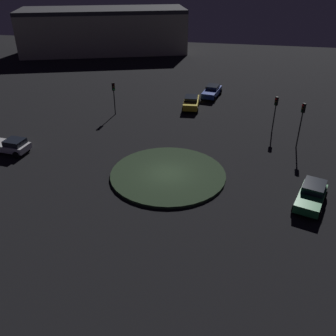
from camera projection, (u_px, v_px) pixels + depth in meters
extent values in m
plane|color=black|center=(168.00, 176.00, 30.85)|extent=(116.17, 116.17, 0.00)
cylinder|color=#263823|center=(168.00, 174.00, 30.79)|extent=(9.79, 9.79, 0.24)
cube|color=#1E7238|center=(311.00, 198.00, 26.81)|extent=(4.37, 2.90, 0.64)
cube|color=black|center=(314.00, 186.00, 27.12)|extent=(2.40, 2.08, 0.51)
cylinder|color=black|center=(319.00, 216.00, 25.50)|extent=(0.65, 0.40, 0.61)
cylinder|color=black|center=(294.00, 208.00, 26.23)|extent=(0.65, 0.40, 0.61)
cylinder|color=black|center=(325.00, 195.00, 27.70)|extent=(0.65, 0.40, 0.61)
cylinder|color=black|center=(302.00, 189.00, 28.43)|extent=(0.65, 0.40, 0.61)
cube|color=white|center=(9.00, 146.00, 34.32)|extent=(2.09, 4.01, 0.59)
cube|color=black|center=(15.00, 142.00, 33.85)|extent=(1.67, 1.83, 0.49)
cylinder|color=black|center=(3.00, 143.00, 35.53)|extent=(0.28, 0.68, 0.66)
cylinder|color=black|center=(16.00, 155.00, 33.41)|extent=(0.28, 0.68, 0.66)
cylinder|color=black|center=(28.00, 147.00, 34.83)|extent=(0.28, 0.68, 0.66)
cube|color=gold|center=(191.00, 103.00, 44.64)|extent=(4.27, 2.00, 0.73)
cube|color=black|center=(191.00, 98.00, 44.33)|extent=(2.01, 1.65, 0.45)
cylinder|color=black|center=(197.00, 110.00, 43.43)|extent=(0.67, 0.26, 0.66)
cylinder|color=black|center=(183.00, 110.00, 43.63)|extent=(0.67, 0.26, 0.66)
cylinder|color=black|center=(199.00, 102.00, 46.01)|extent=(0.67, 0.26, 0.66)
cylinder|color=black|center=(185.00, 101.00, 46.21)|extent=(0.67, 0.26, 0.66)
cube|color=#1E38A5|center=(212.00, 92.00, 48.31)|extent=(4.69, 2.42, 0.67)
cube|color=black|center=(213.00, 87.00, 48.36)|extent=(2.12, 1.80, 0.46)
cylinder|color=black|center=(215.00, 99.00, 46.91)|extent=(0.74, 0.34, 0.72)
cylinder|color=black|center=(202.00, 97.00, 47.43)|extent=(0.74, 0.34, 0.72)
cylinder|color=black|center=(221.00, 92.00, 49.52)|extent=(0.74, 0.34, 0.72)
cylinder|color=black|center=(209.00, 90.00, 50.05)|extent=(0.74, 0.34, 0.72)
cylinder|color=#2D2D2D|center=(299.00, 130.00, 34.65)|extent=(0.12, 0.12, 3.60)
cube|color=black|center=(304.00, 108.00, 33.53)|extent=(0.37, 0.35, 0.90)
sphere|color=red|center=(303.00, 105.00, 33.35)|extent=(0.20, 0.20, 0.20)
sphere|color=#4C380F|center=(302.00, 108.00, 33.48)|extent=(0.20, 0.20, 0.20)
sphere|color=#0F3819|center=(302.00, 111.00, 33.62)|extent=(0.20, 0.20, 0.20)
cylinder|color=#2D2D2D|center=(274.00, 119.00, 37.98)|extent=(0.12, 0.12, 2.99)
cube|color=black|center=(277.00, 101.00, 37.02)|extent=(0.36, 0.37, 0.90)
sphere|color=red|center=(276.00, 99.00, 36.80)|extent=(0.20, 0.20, 0.20)
sphere|color=#4C380F|center=(276.00, 101.00, 36.94)|extent=(0.20, 0.20, 0.20)
sphere|color=#0F3819|center=(275.00, 104.00, 37.07)|extent=(0.20, 0.20, 0.20)
cylinder|color=#2D2D2D|center=(115.00, 103.00, 42.44)|extent=(0.12, 0.12, 2.93)
cube|color=black|center=(113.00, 87.00, 41.49)|extent=(0.35, 0.37, 0.90)
sphere|color=#3F0C0C|center=(113.00, 85.00, 41.24)|extent=(0.20, 0.20, 0.20)
sphere|color=#4C380F|center=(114.00, 87.00, 41.38)|extent=(0.20, 0.20, 0.20)
sphere|color=#1EE53F|center=(114.00, 89.00, 41.51)|extent=(0.20, 0.20, 0.20)
cube|color=#B7B299|center=(104.00, 32.00, 71.11)|extent=(20.43, 33.19, 7.38)
cube|color=#333338|center=(103.00, 10.00, 69.10)|extent=(20.43, 33.19, 0.70)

